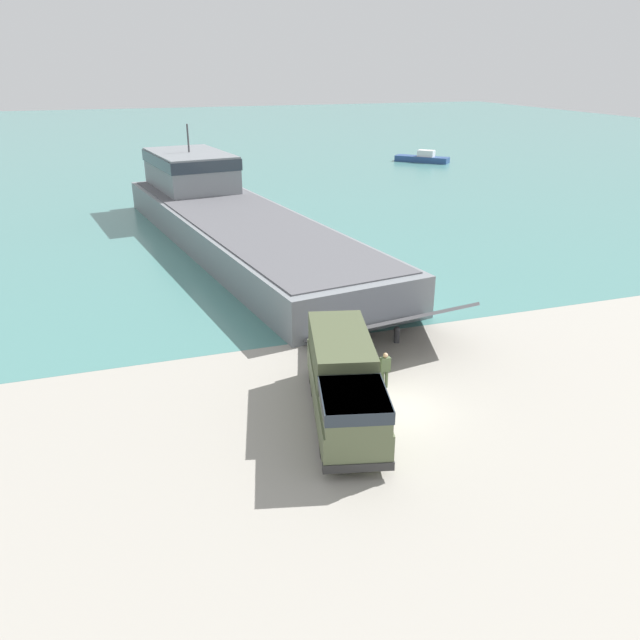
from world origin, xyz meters
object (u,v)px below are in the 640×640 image
Objects in this scene: landing_craft at (228,214)px; soldier_on_ramp at (385,368)px; moored_boat_a at (423,158)px; mooring_bollard at (397,334)px; military_truck at (345,382)px.

landing_craft is 24.88× the size of soldier_on_ramp.
landing_craft is at bearing 5.46° from soldier_on_ramp.
moored_boat_a reaches higher than mooring_bollard.
military_truck is at bearing -165.23° from moored_boat_a.
soldier_on_ramp is 4.84m from mooring_bollard.
mooring_bollard is (5.02, 5.90, -1.12)m from military_truck.
military_truck is 9.88× the size of mooring_bollard.
mooring_bollard is (4.16, -22.47, -1.52)m from landing_craft.
mooring_bollard is at bearing 153.31° from military_truck.
mooring_bollard is at bearing -88.32° from landing_craft.
landing_craft reaches higher than military_truck.
military_truck reaches higher than moored_boat_a.
soldier_on_ramp is at bearing -121.33° from mooring_bollard.
military_truck is 1.25× the size of moored_boat_a.
moored_boat_a is at bearing 34.77° from landing_craft.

